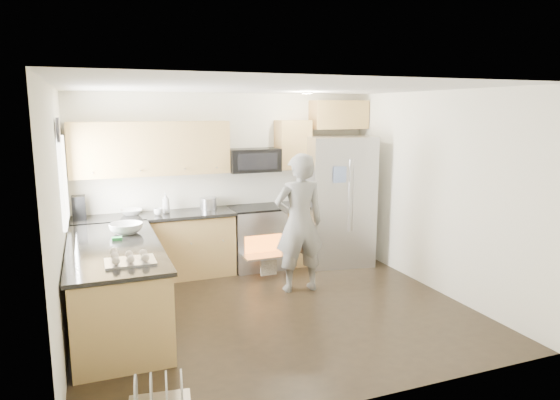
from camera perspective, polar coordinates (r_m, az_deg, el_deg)
name	(u,v)px	position (r m, az deg, el deg)	size (l,w,h in m)	color
ground	(274,311)	(6.07, -0.69, -12.57)	(4.50, 4.50, 0.00)	black
room_shell	(270,171)	(5.64, -1.13, 3.32)	(4.54, 4.04, 2.62)	white
back_cabinet_run	(193,208)	(7.26, -9.91, -0.95)	(4.45, 0.64, 2.50)	#A67742
peninsula	(116,285)	(5.81, -18.19, -9.25)	(0.96, 2.36, 1.05)	#A67742
stove_range	(256,223)	(7.50, -2.73, -2.69)	(0.76, 0.97, 1.79)	#B7B7BC
refrigerator	(339,201)	(7.71, 6.74, -0.08)	(1.08, 0.90, 1.96)	#B7B7BC
person	(299,223)	(6.48, 2.21, -2.64)	(0.66, 0.44, 1.82)	gray
dish_rack	(159,399)	(4.39, -13.62, -21.24)	(0.54, 0.46, 0.31)	#B7B7BC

